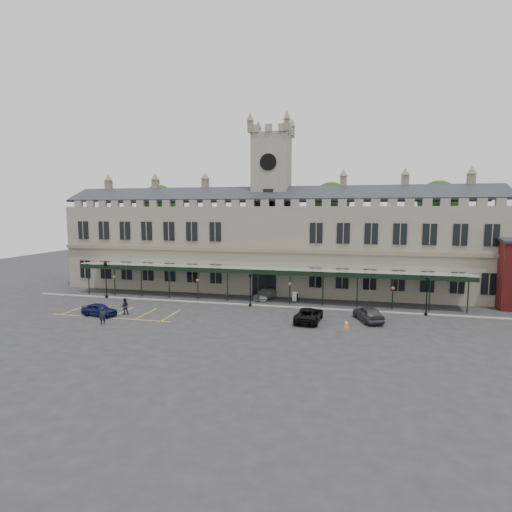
% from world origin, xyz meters
% --- Properties ---
extents(ground, '(140.00, 140.00, 0.00)m').
position_xyz_m(ground, '(0.00, 0.00, 0.00)').
color(ground, '#252527').
extents(station_building, '(60.00, 10.36, 17.30)m').
position_xyz_m(station_building, '(0.00, 15.91, 6.47)').
color(station_building, '#6D685B').
rests_on(station_building, ground).
extents(clock_tower, '(5.60, 5.60, 24.80)m').
position_xyz_m(clock_tower, '(0.00, 16.00, 13.11)').
color(clock_tower, '#6D685B').
rests_on(clock_tower, ground).
extents(canopy, '(50.00, 4.10, 4.30)m').
position_xyz_m(canopy, '(0.00, 7.46, 2.40)').
color(canopy, '#8C9E93').
rests_on(canopy, ground).
extents(kerb, '(60.00, 0.40, 0.12)m').
position_xyz_m(kerb, '(0.00, 5.50, 0.06)').
color(kerb, gray).
rests_on(kerb, ground).
extents(parking_markings, '(16.00, 6.00, 0.01)m').
position_xyz_m(parking_markings, '(-14.00, -1.50, 0.00)').
color(parking_markings, gold).
rests_on(parking_markings, ground).
extents(tree_behind_left, '(6.00, 6.00, 16.00)m').
position_xyz_m(tree_behind_left, '(-22.00, 25.00, 12.81)').
color(tree_behind_left, '#332314').
rests_on(tree_behind_left, ground).
extents(tree_behind_mid, '(6.00, 6.00, 16.00)m').
position_xyz_m(tree_behind_mid, '(8.00, 25.00, 12.81)').
color(tree_behind_mid, '#332314').
rests_on(tree_behind_mid, ground).
extents(tree_behind_right, '(6.00, 6.00, 16.00)m').
position_xyz_m(tree_behind_right, '(24.00, 25.00, 12.81)').
color(tree_behind_right, '#332314').
rests_on(tree_behind_right, ground).
extents(lamp_post_left, '(0.47, 0.47, 5.00)m').
position_xyz_m(lamp_post_left, '(-20.09, 5.37, 2.96)').
color(lamp_post_left, black).
rests_on(lamp_post_left, ground).
extents(lamp_post_mid, '(0.40, 0.40, 4.22)m').
position_xyz_m(lamp_post_mid, '(-0.49, 5.03, 2.50)').
color(lamp_post_mid, black).
rests_on(lamp_post_mid, ground).
extents(lamp_post_right, '(0.42, 0.42, 4.46)m').
position_xyz_m(lamp_post_right, '(19.33, 5.23, 2.64)').
color(lamp_post_right, black).
rests_on(lamp_post_right, ground).
extents(traffic_cone, '(0.49, 0.49, 0.78)m').
position_xyz_m(traffic_cone, '(10.82, -1.45, 0.38)').
color(traffic_cone, orange).
rests_on(traffic_cone, ground).
extents(sign_board, '(0.69, 0.14, 1.18)m').
position_xyz_m(sign_board, '(4.40, 9.06, 0.58)').
color(sign_board, black).
rests_on(sign_board, ground).
extents(bollard_left, '(0.17, 0.17, 0.96)m').
position_xyz_m(bollard_left, '(-0.80, 9.98, 0.48)').
color(bollard_left, black).
rests_on(bollard_left, ground).
extents(bollard_right, '(0.17, 0.17, 0.97)m').
position_xyz_m(bollard_right, '(4.69, 9.01, 0.49)').
color(bollard_right, black).
rests_on(bollard_right, ground).
extents(car_left_a, '(4.25, 2.24, 1.38)m').
position_xyz_m(car_left_a, '(-15.56, -2.90, 0.69)').
color(car_left_a, '#0D103D').
rests_on(car_left_a, ground).
extents(car_taxi, '(2.83, 4.89, 1.33)m').
position_xyz_m(car_taxi, '(0.48, 9.59, 0.67)').
color(car_taxi, '#94979B').
rests_on(car_taxi, ground).
extents(car_van, '(2.84, 5.40, 1.45)m').
position_xyz_m(car_van, '(7.00, 0.01, 0.72)').
color(car_van, black).
rests_on(car_van, ground).
extents(car_right_a, '(3.43, 5.10, 1.61)m').
position_xyz_m(car_right_a, '(13.00, 1.52, 0.81)').
color(car_right_a, '#33353A').
rests_on(car_right_a, ground).
extents(person_a, '(0.76, 0.68, 1.74)m').
position_xyz_m(person_a, '(-13.20, -5.78, 0.87)').
color(person_a, black).
rests_on(person_a, ground).
extents(person_b, '(1.13, 1.07, 1.84)m').
position_xyz_m(person_b, '(-13.15, -1.75, 0.92)').
color(person_b, black).
rests_on(person_b, ground).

